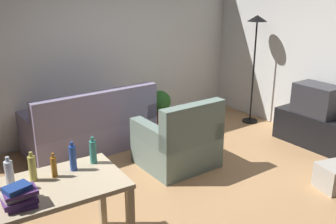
{
  "coord_description": "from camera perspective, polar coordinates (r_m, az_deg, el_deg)",
  "views": [
    {
      "loc": [
        -2.55,
        -3.18,
        2.28
      ],
      "look_at": [
        0.1,
        0.5,
        0.75
      ],
      "focal_mm": 40.64,
      "sensor_mm": 36.0,
      "label": 1
    }
  ],
  "objects": [
    {
      "name": "ground_plane",
      "position": [
        4.67,
        2.63,
        -10.72
      ],
      "size": [
        5.2,
        4.4,
        0.02
      ],
      "primitive_type": "cube",
      "color": "tan"
    },
    {
      "name": "wall_rear",
      "position": [
        6.02,
        -10.42,
        9.48
      ],
      "size": [
        5.2,
        0.1,
        2.7
      ],
      "primitive_type": "cube",
      "color": "white",
      "rests_on": "ground_plane"
    },
    {
      "name": "wall_right",
      "position": [
        6.12,
        22.56,
        8.52
      ],
      "size": [
        0.1,
        4.4,
        2.7
      ],
      "primitive_type": "cube",
      "color": "silver",
      "rests_on": "ground_plane"
    },
    {
      "name": "couch",
      "position": [
        5.56,
        -11.42,
        -2.51
      ],
      "size": [
        1.79,
        0.84,
        0.92
      ],
      "rotation": [
        0.0,
        0.0,
        3.14
      ],
      "color": "gray",
      "rests_on": "ground_plane"
    },
    {
      "name": "tv_stand",
      "position": [
        6.01,
        20.88,
        -2.45
      ],
      "size": [
        0.44,
        1.1,
        0.48
      ],
      "rotation": [
        0.0,
        0.0,
        1.57
      ],
      "color": "black",
      "rests_on": "ground_plane"
    },
    {
      "name": "tv",
      "position": [
        5.88,
        21.41,
        1.75
      ],
      "size": [
        0.41,
        0.6,
        0.44
      ],
      "rotation": [
        0.0,
        0.0,
        1.57
      ],
      "color": "#2D2D33",
      "rests_on": "tv_stand"
    },
    {
      "name": "torchiere_lamp",
      "position": [
        6.45,
        13.03,
        10.47
      ],
      "size": [
        0.32,
        0.32,
        1.81
      ],
      "color": "black",
      "rests_on": "ground_plane"
    },
    {
      "name": "desk",
      "position": [
        3.27,
        -17.31,
        -12.15
      ],
      "size": [
        1.24,
        0.78,
        0.76
      ],
      "rotation": [
        0.0,
        0.0,
        -0.06
      ],
      "color": "#C6B28E",
      "rests_on": "ground_plane"
    },
    {
      "name": "potted_plant",
      "position": [
        6.46,
        -1.16,
        1.11
      ],
      "size": [
        0.36,
        0.36,
        0.57
      ],
      "color": "brown",
      "rests_on": "ground_plane"
    },
    {
      "name": "armchair",
      "position": [
        4.94,
        1.64,
        -4.68
      ],
      "size": [
        0.91,
        0.85,
        0.92
      ],
      "rotation": [
        0.0,
        0.0,
        3.13
      ],
      "color": "slate",
      "rests_on": "ground_plane"
    },
    {
      "name": "bottle_clear",
      "position": [
        3.22,
        -22.67,
        -8.69
      ],
      "size": [
        0.07,
        0.07,
        0.27
      ],
      "color": "silver",
      "rests_on": "desk"
    },
    {
      "name": "bottle_squat",
      "position": [
        3.29,
        -19.67,
        -7.93
      ],
      "size": [
        0.06,
        0.06,
        0.25
      ],
      "color": "#BCB24C",
      "rests_on": "desk"
    },
    {
      "name": "bottle_amber",
      "position": [
        3.3,
        -16.74,
        -7.86
      ],
      "size": [
        0.05,
        0.05,
        0.21
      ],
      "color": "#9E6019",
      "rests_on": "desk"
    },
    {
      "name": "bottle_blue",
      "position": [
        3.36,
        -14.09,
        -6.68
      ],
      "size": [
        0.06,
        0.06,
        0.26
      ],
      "color": "#2347A3",
      "rests_on": "desk"
    },
    {
      "name": "bottle_tall",
      "position": [
        3.45,
        -11.17,
        -5.86
      ],
      "size": [
        0.06,
        0.06,
        0.25
      ],
      "color": "teal",
      "rests_on": "desk"
    },
    {
      "name": "book_stack",
      "position": [
        2.99,
        -21.35,
        -11.67
      ],
      "size": [
        0.25,
        0.21,
        0.17
      ],
      "color": "#593372",
      "rests_on": "desk"
    }
  ]
}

